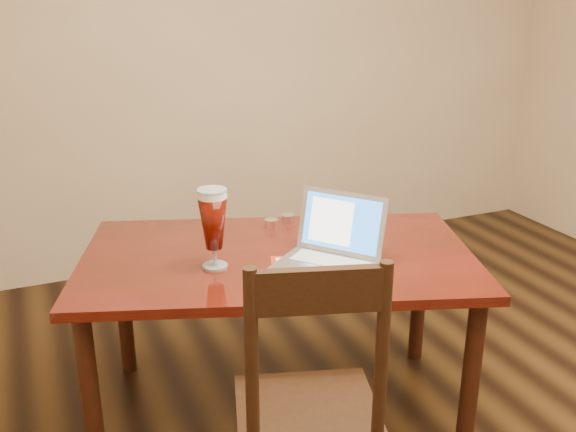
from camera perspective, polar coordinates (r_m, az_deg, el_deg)
name	(u,v)px	position (r m, az deg, el deg)	size (l,w,h in m)	color
dining_table	(278,271)	(2.62, -0.92, -4.95)	(1.77, 1.34, 1.05)	#55110B
dining_chair	(309,413)	(2.10, 1.91, -17.08)	(0.56, 0.54, 1.07)	black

